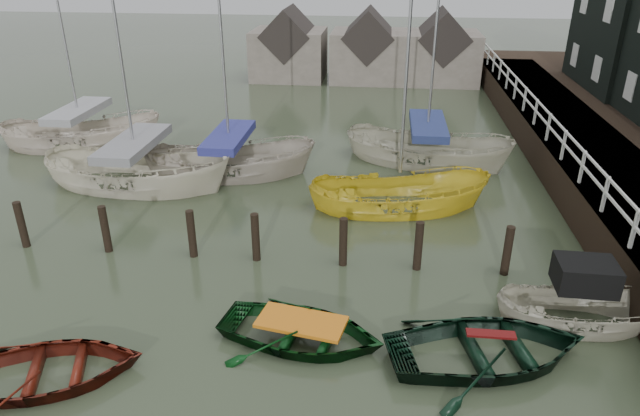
# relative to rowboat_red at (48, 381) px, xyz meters

# --- Properties ---
(ground) EXTENTS (120.00, 120.00, 0.00)m
(ground) POSITION_rel_rowboat_red_xyz_m (4.37, 2.22, 0.00)
(ground) COLOR #2F3924
(ground) RESTS_ON ground
(pier) EXTENTS (3.04, 32.00, 2.70)m
(pier) POSITION_rel_rowboat_red_xyz_m (13.84, 12.22, 0.71)
(pier) COLOR black
(pier) RESTS_ON ground
(mooring_pilings) EXTENTS (13.72, 0.22, 1.80)m
(mooring_pilings) POSITION_rel_rowboat_red_xyz_m (3.25, 5.22, 0.50)
(mooring_pilings) COLOR black
(mooring_pilings) RESTS_ON ground
(far_sheds) EXTENTS (14.00, 4.08, 4.39)m
(far_sheds) POSITION_rel_rowboat_red_xyz_m (5.20, 28.22, 1.86)
(far_sheds) COLOR #665B51
(far_sheds) RESTS_ON ground
(rowboat_red) EXTENTS (4.46, 3.80, 0.78)m
(rowboat_red) POSITION_rel_rowboat_red_xyz_m (0.00, 0.00, 0.00)
(rowboat_red) COLOR #4F150B
(rowboat_red) RESTS_ON ground
(rowboat_green) EXTENTS (4.11, 3.28, 0.76)m
(rowboat_green) POSITION_rel_rowboat_red_xyz_m (4.91, 1.83, 0.00)
(rowboat_green) COLOR black
(rowboat_green) RESTS_ON ground
(rowboat_dkgreen) EXTENTS (4.88, 3.97, 0.89)m
(rowboat_dkgreen) POSITION_rel_rowboat_red_xyz_m (8.89, 1.63, 0.00)
(rowboat_dkgreen) COLOR black
(rowboat_dkgreen) RESTS_ON ground
(motorboat) EXTENTS (3.83, 1.51, 2.28)m
(motorboat) POSITION_rel_rowboat_red_xyz_m (11.17, 3.15, 0.12)
(motorboat) COLOR beige
(motorboat) RESTS_ON ground
(sailboat_a) EXTENTS (7.23, 3.22, 12.05)m
(sailboat_a) POSITION_rel_rowboat_red_xyz_m (-2.16, 9.90, 0.06)
(sailboat_a) COLOR silver
(sailboat_a) RESTS_ON ground
(sailboat_b) EXTENTS (6.68, 3.37, 10.81)m
(sailboat_b) POSITION_rel_rowboat_red_xyz_m (0.84, 11.39, 0.06)
(sailboat_b) COLOR #B9AD9E
(sailboat_b) RESTS_ON ground
(sailboat_c) EXTENTS (6.20, 3.08, 11.21)m
(sailboat_c) POSITION_rel_rowboat_red_xyz_m (7.11, 9.09, 0.02)
(sailboat_c) COLOR yellow
(sailboat_c) RESTS_ON ground
(sailboat_d) EXTENTS (7.13, 4.43, 12.69)m
(sailboat_d) POSITION_rel_rowboat_red_xyz_m (8.23, 13.45, 0.06)
(sailboat_d) COLOR beige
(sailboat_d) RESTS_ON ground
(sailboat_e) EXTENTS (7.09, 3.87, 10.11)m
(sailboat_e) POSITION_rel_rowboat_red_xyz_m (-6.32, 13.90, 0.06)
(sailboat_e) COLOR beige
(sailboat_e) RESTS_ON ground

